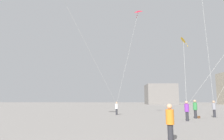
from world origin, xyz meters
TOP-DOWN VIEW (x-y plane):
  - person_in_green at (8.61, 16.09)m, footprint 0.40×0.40m
  - person_in_orange at (3.44, 4.33)m, footprint 0.36×0.36m
  - person_in_purple at (6.96, 13.41)m, footprint 0.38×0.38m
  - person_in_white at (0.49, 20.38)m, footprint 0.35×0.35m
  - person_in_grey at (11.06, 17.43)m, footprint 0.39×0.39m
  - kite_amber_diamond at (7.45, 14.86)m, footprint 0.95×1.86m
  - kite_crimson_diamond at (3.22, 17.93)m, footprint 3.41×3.09m
  - building_left_hall at (17.00, 81.64)m, footprint 12.30×12.48m
  - handbag_beside_flyer at (8.96, 16.19)m, footprint 0.33×0.32m

SIDE VIEW (x-z plane):
  - handbag_beside_flyer at x=8.96m, z-range 0.00..0.24m
  - person_in_white at x=0.49m, z-range 0.08..1.68m
  - person_in_orange at x=3.44m, z-range 0.08..1.75m
  - person_in_purple at x=6.96m, z-range 0.08..1.84m
  - person_in_grey at x=11.06m, z-range 0.09..1.86m
  - person_in_green at x=8.61m, z-range 0.09..1.94m
  - building_left_hall at x=17.00m, z-range 0.00..8.34m
  - kite_amber_diamond at x=7.45m, z-range 4.27..11.12m
  - kite_crimson_diamond at x=3.22m, z-range 6.56..17.98m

